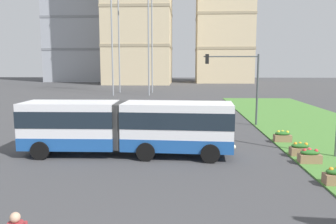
# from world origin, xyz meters

# --- Properties ---
(articulated_bus) EXTENTS (11.92, 3.03, 3.00)m
(articulated_bus) POSITION_xyz_m (-1.79, 12.22, 1.65)
(articulated_bus) COLOR white
(articulated_bus) RESTS_ON ground
(car_grey_wagon) EXTENTS (4.52, 2.29, 1.58)m
(car_grey_wagon) POSITION_xyz_m (-6.04, 25.61, 0.75)
(car_grey_wagon) COLOR slate
(car_grey_wagon) RESTS_ON ground
(flower_planter_3) EXTENTS (1.10, 0.56, 0.74)m
(flower_planter_3) POSITION_xyz_m (7.87, 10.83, 0.43)
(flower_planter_3) COLOR #937051
(flower_planter_3) RESTS_ON grass_median
(flower_planter_4) EXTENTS (1.10, 0.56, 0.74)m
(flower_planter_4) POSITION_xyz_m (7.87, 12.28, 0.43)
(flower_planter_4) COLOR #937051
(flower_planter_4) RESTS_ON grass_median
(flower_planter_5) EXTENTS (1.10, 0.56, 0.74)m
(flower_planter_5) POSITION_xyz_m (7.87, 15.70, 0.43)
(flower_planter_5) COLOR #937051
(flower_planter_5) RESTS_ON grass_median
(traffic_light_far_right) EXTENTS (4.57, 0.28, 5.94)m
(traffic_light_far_right) POSITION_xyz_m (5.95, 22.00, 4.14)
(traffic_light_far_right) COLOR #474C51
(traffic_light_far_right) RESTS_ON ground
(apartment_tower_west) EXTENTS (20.05, 17.39, 45.84)m
(apartment_tower_west) POSITION_xyz_m (-30.00, 100.07, 22.94)
(apartment_tower_west) COLOR #9EA3AD
(apartment_tower_west) RESTS_ON ground
(apartment_tower_centre) EXTENTS (15.72, 15.23, 45.89)m
(apartment_tower_centre) POSITION_xyz_m (12.67, 93.79, 22.96)
(apartment_tower_centre) COLOR beige
(apartment_tower_centre) RESTS_ON ground
(transmission_pylon) EXTENTS (9.00, 6.24, 28.40)m
(transmission_pylon) POSITION_xyz_m (-7.41, 52.57, 15.61)
(transmission_pylon) COLOR gray
(transmission_pylon) RESTS_ON ground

